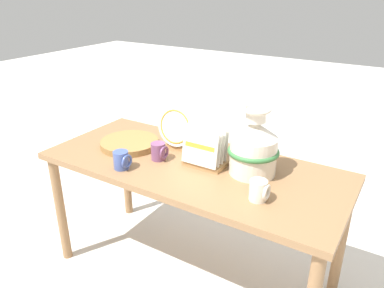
# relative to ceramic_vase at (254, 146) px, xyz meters

# --- Properties ---
(ground_plane) EXTENTS (14.00, 14.00, 0.00)m
(ground_plane) POSITION_rel_ceramic_vase_xyz_m (-0.31, -0.07, -0.87)
(ground_plane) COLOR silver
(display_table) EXTENTS (1.59, 0.69, 0.73)m
(display_table) POSITION_rel_ceramic_vase_xyz_m (-0.31, -0.07, -0.23)
(display_table) COLOR olive
(display_table) RESTS_ON ground_plane
(ceramic_vase) EXTENTS (0.25, 0.25, 0.34)m
(ceramic_vase) POSITION_rel_ceramic_vase_xyz_m (0.00, 0.00, 0.00)
(ceramic_vase) COLOR silver
(ceramic_vase) RESTS_ON display_table
(dish_rack_round_plates) EXTENTS (0.22, 0.15, 0.25)m
(dish_rack_round_plates) POSITION_rel_ceramic_vase_xyz_m (-0.48, 0.08, -0.04)
(dish_rack_round_plates) COLOR tan
(dish_rack_round_plates) RESTS_ON display_table
(dish_rack_square_plates) EXTENTS (0.21, 0.15, 0.22)m
(dish_rack_square_plates) POSITION_rel_ceramic_vase_xyz_m (-0.24, -0.05, -0.06)
(dish_rack_square_plates) COLOR tan
(dish_rack_square_plates) RESTS_ON display_table
(wicker_charger_stack) EXTENTS (0.33, 0.33, 0.04)m
(wicker_charger_stack) POSITION_rel_ceramic_vase_xyz_m (-0.73, -0.06, -0.13)
(wicker_charger_stack) COLOR olive
(wicker_charger_stack) RESTS_ON display_table
(mug_cream_glaze) EXTENTS (0.08, 0.08, 0.09)m
(mug_cream_glaze) POSITION_rel_ceramic_vase_xyz_m (0.13, -0.22, -0.10)
(mug_cream_glaze) COLOR silver
(mug_cream_glaze) RESTS_ON display_table
(mug_cobalt_glaze) EXTENTS (0.08, 0.08, 0.09)m
(mug_cobalt_glaze) POSITION_rel_ceramic_vase_xyz_m (-0.58, -0.30, -0.10)
(mug_cobalt_glaze) COLOR #42569E
(mug_cobalt_glaze) RESTS_ON display_table
(mug_plum_glaze) EXTENTS (0.08, 0.08, 0.09)m
(mug_plum_glaze) POSITION_rel_ceramic_vase_xyz_m (-0.48, -0.12, -0.10)
(mug_plum_glaze) COLOR #7A4770
(mug_plum_glaze) RESTS_ON display_table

